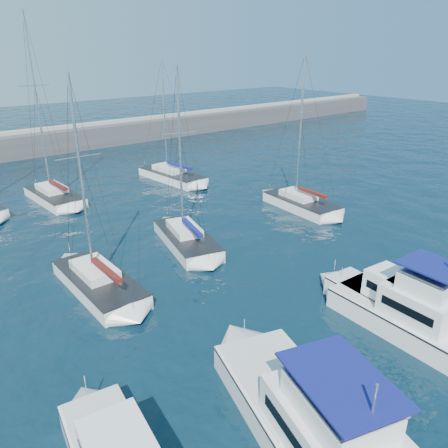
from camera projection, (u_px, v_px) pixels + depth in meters
ground at (285, 334)px, 23.25m from camera, size 220.00×220.00×0.00m
breakwater at (10, 149)px, 60.19m from camera, size 160.00×6.00×4.45m
motor_yacht_port_inner at (316, 429)px, 16.06m from camera, size 6.55×11.22×4.69m
motor_yacht_stbd_inner at (409, 312)px, 23.08m from camera, size 3.66×7.77×4.69m
motor_yacht_stbd_outer at (385, 301)px, 24.49m from camera, size 2.97×6.80×3.20m
sailboat_mid_b at (99, 283)px, 27.25m from camera, size 3.07×7.95×13.32m
sailboat_mid_c at (187, 239)px, 33.38m from camera, size 4.81×8.29×13.50m
sailboat_mid_e at (301, 203)px, 40.96m from camera, size 3.69×7.97×13.99m
sailboat_back_b at (54, 196)px, 42.92m from camera, size 3.60×8.11×17.57m
sailboat_back_c at (172, 176)px, 49.78m from camera, size 3.88×9.22×13.39m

